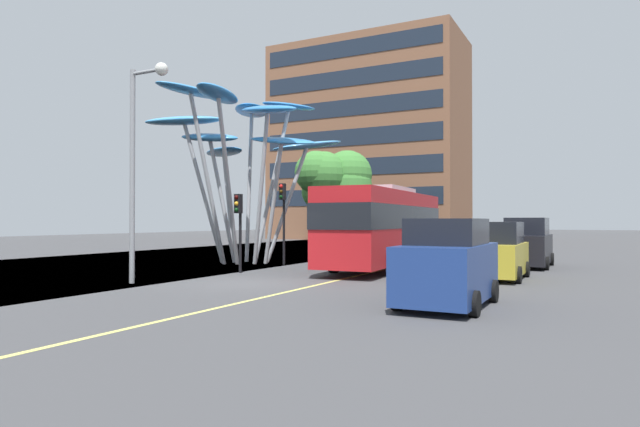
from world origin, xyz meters
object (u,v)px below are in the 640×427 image
object	(u,v)px
traffic_light_island_mid	(337,214)
traffic_light_opposite	(343,211)
street_lamp	(140,145)
pedestrian	(314,250)
traffic_light_kerb_near	(239,216)
red_bus	(385,224)
car_parked_mid	(498,252)
traffic_light_kerb_far	(283,206)
leaf_sculpture	(241,132)
car_parked_near	(448,265)
car_parked_far	(527,244)

from	to	relation	value
traffic_light_island_mid	traffic_light_opposite	world-z (taller)	traffic_light_opposite
street_lamp	pedestrian	size ratio (longest dim) A/B	4.39
traffic_light_kerb_near	pedestrian	bearing A→B (deg)	57.44
traffic_light_island_mid	street_lamp	world-z (taller)	street_lamp
red_bus	pedestrian	bearing A→B (deg)	-144.02
traffic_light_kerb_near	street_lamp	world-z (taller)	street_lamp
red_bus	car_parked_mid	bearing A→B (deg)	-23.66
traffic_light_kerb_far	street_lamp	bearing A→B (deg)	-91.93
red_bus	traffic_light_opposite	distance (m)	8.09
red_bus	traffic_light_opposite	world-z (taller)	traffic_light_opposite
traffic_light_kerb_far	traffic_light_island_mid	xyz separation A→B (m)	(0.20, 5.68, -0.32)
leaf_sculpture	traffic_light_kerb_far	distance (m)	4.70
leaf_sculpture	car_parked_near	size ratio (longest dim) A/B	2.38
red_bus	traffic_light_kerb_near	size ratio (longest dim) A/B	3.47
traffic_light_kerb_far	traffic_light_island_mid	bearing A→B (deg)	88.01
red_bus	leaf_sculpture	bearing A→B (deg)	-176.86
traffic_light_opposite	traffic_light_kerb_far	bearing A→B (deg)	-90.27
car_parked_mid	street_lamp	xyz separation A→B (m)	(-10.71, -7.27, 3.81)
leaf_sculpture	traffic_light_kerb_far	xyz separation A→B (m)	(2.66, -0.22, -3.86)
traffic_light_kerb_near	traffic_light_kerb_far	size ratio (longest dim) A/B	0.82
car_parked_mid	street_lamp	bearing A→B (deg)	-145.84
red_bus	traffic_light_island_mid	size ratio (longest dim) A/B	3.23
red_bus	car_parked_far	size ratio (longest dim) A/B	2.51
traffic_light_kerb_far	car_parked_mid	xyz separation A→B (m)	(10.41, -1.70, -1.89)
traffic_light_kerb_far	car_parked_near	bearing A→B (deg)	-40.86
traffic_light_kerb_near	street_lamp	bearing A→B (deg)	-99.63
traffic_light_opposite	street_lamp	distance (m)	16.03
traffic_light_opposite	pedestrian	world-z (taller)	traffic_light_opposite
traffic_light_opposite	street_lamp	world-z (taller)	street_lamp
traffic_light_island_mid	traffic_light_opposite	xyz separation A→B (m)	(-0.16, 1.24, 0.19)
car_parked_near	pedestrian	xyz separation A→B (m)	(-7.90, 7.64, -0.20)
traffic_light_kerb_near	traffic_light_kerb_far	bearing A→B (deg)	96.45
car_parked_mid	pedestrian	bearing A→B (deg)	177.00
traffic_light_kerb_near	traffic_light_island_mid	world-z (taller)	traffic_light_island_mid
car_parked_mid	red_bus	bearing A→B (deg)	156.34
red_bus	leaf_sculpture	distance (m)	9.07
traffic_light_opposite	car_parked_mid	distance (m)	13.61
traffic_light_opposite	street_lamp	bearing A→B (deg)	-91.21
leaf_sculpture	car_parked_mid	bearing A→B (deg)	-8.34
leaf_sculpture	traffic_light_kerb_near	size ratio (longest dim) A/B	2.88
traffic_light_island_mid	street_lamp	distance (m)	14.83
traffic_light_kerb_far	car_parked_near	size ratio (longest dim) A/B	1.01
traffic_light_kerb_near	car_parked_far	size ratio (longest dim) A/B	0.72
car_parked_near	car_parked_far	distance (m)	13.26
traffic_light_kerb_near	pedestrian	world-z (taller)	traffic_light_kerb_near
red_bus	traffic_light_kerb_far	xyz separation A→B (m)	(-5.07, -0.64, 0.86)
leaf_sculpture	traffic_light_kerb_near	distance (m)	7.03
traffic_light_kerb_near	car_parked_far	bearing A→B (deg)	40.09
leaf_sculpture	traffic_light_opposite	bearing A→B (deg)	68.10
red_bus	leaf_sculpture	size ratio (longest dim) A/B	1.21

